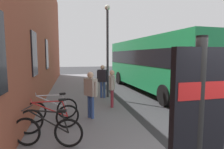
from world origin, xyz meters
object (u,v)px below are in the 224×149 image
at_px(transit_info_sign, 198,124).
at_px(city_bus, 153,62).
at_px(bicycle_beside_lamp, 50,118).
at_px(pedestrian_by_facade, 91,90).
at_px(bicycle_leaning_wall, 48,131).
at_px(street_lamp, 108,43).
at_px(pedestrian_near_bus, 103,78).
at_px(bicycle_mid_rack, 52,109).
at_px(pedestrian_crossing_street, 112,85).

distance_m(transit_info_sign, city_bus, 10.39).
bearing_deg(bicycle_beside_lamp, pedestrian_by_facade, -56.36).
distance_m(bicycle_beside_lamp, pedestrian_by_facade, 1.67).
xyz_separation_m(bicycle_leaning_wall, street_lamp, (4.97, -2.47, 2.48)).
distance_m(bicycle_leaning_wall, bicycle_beside_lamp, 0.98).
distance_m(city_bus, pedestrian_near_bus, 4.02).
bearing_deg(bicycle_mid_rack, transit_info_sign, -159.81).
xyz_separation_m(transit_info_sign, city_bus, (9.58, -4.04, 0.20)).
bearing_deg(transit_info_sign, bicycle_leaning_wall, 29.28).
bearing_deg(bicycle_mid_rack, city_bus, -51.53).
bearing_deg(city_bus, bicycle_leaning_wall, 138.38).
bearing_deg(bicycle_beside_lamp, bicycle_leaning_wall, -176.93).
bearing_deg(pedestrian_near_bus, pedestrian_crossing_street, -176.97).
bearing_deg(transit_info_sign, pedestrian_crossing_street, -5.10).
xyz_separation_m(bicycle_mid_rack, city_bus, (4.65, -5.85, 1.41)).
height_order(transit_info_sign, pedestrian_near_bus, transit_info_sign).
xyz_separation_m(city_bus, pedestrian_near_bus, (-1.64, 3.59, -0.75)).
height_order(bicycle_beside_lamp, bicycle_mid_rack, same).
relative_size(bicycle_beside_lamp, pedestrian_crossing_street, 1.08).
xyz_separation_m(bicycle_beside_lamp, street_lamp, (4.00, -2.52, 2.48)).
bearing_deg(city_bus, pedestrian_by_facade, 135.81).
height_order(bicycle_mid_rack, transit_info_sign, transit_info_sign).
height_order(bicycle_beside_lamp, pedestrian_by_facade, pedestrian_by_facade).
height_order(bicycle_leaning_wall, pedestrian_by_facade, pedestrian_by_facade).
height_order(bicycle_leaning_wall, city_bus, city_bus).
bearing_deg(bicycle_leaning_wall, transit_info_sign, -150.72).
relative_size(city_bus, street_lamp, 2.22).
bearing_deg(bicycle_mid_rack, pedestrian_near_bus, -36.95).
height_order(pedestrian_near_bus, street_lamp, street_lamp).
xyz_separation_m(bicycle_leaning_wall, pedestrian_crossing_street, (3.01, -2.27, 0.59)).
height_order(bicycle_beside_lamp, street_lamp, street_lamp).
xyz_separation_m(bicycle_mid_rack, pedestrian_crossing_street, (1.17, -2.36, 0.59)).
bearing_deg(pedestrian_crossing_street, transit_info_sign, 174.90).
bearing_deg(pedestrian_by_facade, city_bus, -44.19).
relative_size(bicycle_leaning_wall, pedestrian_by_facade, 1.04).
distance_m(pedestrian_crossing_street, street_lamp, 2.73).
bearing_deg(bicycle_mid_rack, street_lamp, -39.17).
relative_size(bicycle_beside_lamp, city_bus, 0.16).
xyz_separation_m(pedestrian_by_facade, street_lamp, (3.14, -1.23, 1.86)).
relative_size(bicycle_leaning_wall, bicycle_beside_lamp, 0.99).
bearing_deg(pedestrian_near_bus, city_bus, -65.40).
xyz_separation_m(transit_info_sign, pedestrian_near_bus, (7.93, -0.45, -0.55)).
xyz_separation_m(city_bus, street_lamp, (-1.52, 3.30, 1.07)).
distance_m(transit_info_sign, pedestrian_crossing_street, 6.15).
bearing_deg(bicycle_mid_rack, pedestrian_crossing_street, -63.62).
distance_m(bicycle_leaning_wall, bicycle_mid_rack, 1.85).
height_order(bicycle_mid_rack, pedestrian_by_facade, pedestrian_by_facade).
bearing_deg(pedestrian_crossing_street, bicycle_leaning_wall, 142.96).
relative_size(bicycle_beside_lamp, transit_info_sign, 0.72).
bearing_deg(bicycle_leaning_wall, bicycle_beside_lamp, 3.07).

